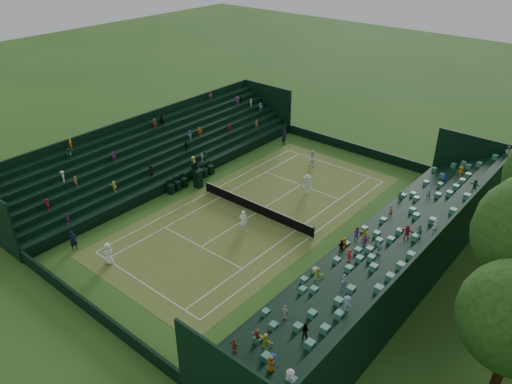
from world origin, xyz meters
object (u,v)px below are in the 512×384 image
umpire_chair (198,176)px  player_far_east (307,184)px  player_near_west (108,253)px  player_near_east (243,221)px  tennis_net (256,207)px  player_far_west (312,159)px

umpire_chair → player_far_east: size_ratio=1.41×
player_near_west → player_near_east: size_ratio=0.89×
tennis_net → player_far_west: size_ratio=6.72×
tennis_net → umpire_chair: size_ratio=4.47×
player_near_east → player_far_west: (-2.40, 12.93, -0.08)m
tennis_net → umpire_chair: umpire_chair is taller
player_near_west → player_near_east: bearing=-131.7°
player_near_east → player_near_west: bearing=37.8°
player_far_west → player_far_east: size_ratio=0.94×
umpire_chair → player_far_east: (8.25, 5.39, -0.19)m
tennis_net → player_far_east: 5.64m
player_near_east → player_far_east: player_near_east is taller
tennis_net → player_near_west: bearing=-106.6°
umpire_chair → player_near_west: size_ratio=1.55×
player_far_east → player_near_east: bearing=-95.3°
tennis_net → player_near_east: (1.04, -2.75, 0.43)m
player_far_east → umpire_chair: bearing=-150.4°
player_far_west → player_far_east: 5.40m
player_near_west → player_far_east: player_far_east is taller
umpire_chair → player_far_west: umpire_chair is taller
player_far_west → player_far_east: (2.65, -4.70, 0.06)m
umpire_chair → player_far_west: (5.60, 10.09, -0.25)m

